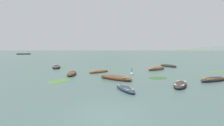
{
  "coord_description": "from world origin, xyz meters",
  "views": [
    {
      "loc": [
        -0.47,
        -8.91,
        3.31
      ],
      "look_at": [
        2.76,
        32.44,
        0.27
      ],
      "focal_mm": 28.8,
      "sensor_mm": 36.0,
      "label": 1
    }
  ],
  "objects_px": {
    "rowboat_3": "(125,89)",
    "rowboat_8": "(168,66)",
    "mooring_buoy": "(132,74)",
    "rowboat_2": "(116,78)",
    "rowboat_7": "(214,79)",
    "rowboat_6": "(99,72)",
    "rowboat_0": "(56,67)",
    "rowboat_5": "(156,69)",
    "rowboat_4": "(180,85)",
    "ferry_0": "(24,54)",
    "rowboat_1": "(72,73)"
  },
  "relations": [
    {
      "from": "rowboat_8",
      "to": "ferry_0",
      "type": "bearing_deg",
      "value": 123.98
    },
    {
      "from": "rowboat_4",
      "to": "ferry_0",
      "type": "xyz_separation_m",
      "value": [
        -60.91,
        118.49,
        0.28
      ]
    },
    {
      "from": "rowboat_1",
      "to": "rowboat_3",
      "type": "relative_size",
      "value": 1.1
    },
    {
      "from": "rowboat_1",
      "to": "rowboat_3",
      "type": "bearing_deg",
      "value": -58.94
    },
    {
      "from": "rowboat_2",
      "to": "rowboat_7",
      "type": "bearing_deg",
      "value": -9.33
    },
    {
      "from": "rowboat_6",
      "to": "mooring_buoy",
      "type": "height_order",
      "value": "mooring_buoy"
    },
    {
      "from": "ferry_0",
      "to": "rowboat_4",
      "type": "bearing_deg",
      "value": -62.8
    },
    {
      "from": "rowboat_0",
      "to": "mooring_buoy",
      "type": "xyz_separation_m",
      "value": [
        12.07,
        -9.71,
        -0.12
      ]
    },
    {
      "from": "rowboat_0",
      "to": "rowboat_5",
      "type": "height_order",
      "value": "rowboat_5"
    },
    {
      "from": "rowboat_2",
      "to": "rowboat_5",
      "type": "relative_size",
      "value": 0.99
    },
    {
      "from": "rowboat_7",
      "to": "rowboat_4",
      "type": "bearing_deg",
      "value": -153.19
    },
    {
      "from": "ferry_0",
      "to": "rowboat_1",
      "type": "bearing_deg",
      "value": -65.59
    },
    {
      "from": "ferry_0",
      "to": "mooring_buoy",
      "type": "xyz_separation_m",
      "value": [
        57.97,
        -110.55,
        -0.35
      ]
    },
    {
      "from": "rowboat_0",
      "to": "rowboat_3",
      "type": "xyz_separation_m",
      "value": [
        9.79,
        -18.81,
        -0.08
      ]
    },
    {
      "from": "rowboat_7",
      "to": "ferry_0",
      "type": "xyz_separation_m",
      "value": [
        -65.84,
        116.0,
        0.27
      ]
    },
    {
      "from": "rowboat_6",
      "to": "rowboat_2",
      "type": "bearing_deg",
      "value": -74.17
    },
    {
      "from": "rowboat_0",
      "to": "rowboat_4",
      "type": "relative_size",
      "value": 1.31
    },
    {
      "from": "rowboat_2",
      "to": "ferry_0",
      "type": "bearing_deg",
      "value": 115.87
    },
    {
      "from": "rowboat_5",
      "to": "rowboat_8",
      "type": "distance_m",
      "value": 6.71
    },
    {
      "from": "mooring_buoy",
      "to": "ferry_0",
      "type": "bearing_deg",
      "value": 117.67
    },
    {
      "from": "rowboat_8",
      "to": "mooring_buoy",
      "type": "height_order",
      "value": "mooring_buoy"
    },
    {
      "from": "rowboat_0",
      "to": "rowboat_3",
      "type": "distance_m",
      "value": 21.21
    },
    {
      "from": "rowboat_6",
      "to": "rowboat_7",
      "type": "xyz_separation_m",
      "value": [
        12.24,
        -8.12,
        0.03
      ]
    },
    {
      "from": "rowboat_2",
      "to": "mooring_buoy",
      "type": "height_order",
      "value": "mooring_buoy"
    },
    {
      "from": "rowboat_3",
      "to": "mooring_buoy",
      "type": "bearing_deg",
      "value": 75.98
    },
    {
      "from": "rowboat_3",
      "to": "mooring_buoy",
      "type": "height_order",
      "value": "mooring_buoy"
    },
    {
      "from": "rowboat_2",
      "to": "ferry_0",
      "type": "distance_m",
      "value": 127.02
    },
    {
      "from": "rowboat_3",
      "to": "rowboat_0",
      "type": "bearing_deg",
      "value": 117.51
    },
    {
      "from": "rowboat_0",
      "to": "rowboat_3",
      "type": "relative_size",
      "value": 1.36
    },
    {
      "from": "rowboat_2",
      "to": "rowboat_6",
      "type": "bearing_deg",
      "value": 105.83
    },
    {
      "from": "rowboat_5",
      "to": "rowboat_7",
      "type": "distance_m",
      "value": 11.21
    },
    {
      "from": "rowboat_2",
      "to": "ferry_0",
      "type": "relative_size",
      "value": 0.44
    },
    {
      "from": "rowboat_5",
      "to": "rowboat_6",
      "type": "bearing_deg",
      "value": -163.89
    },
    {
      "from": "rowboat_3",
      "to": "rowboat_8",
      "type": "bearing_deg",
      "value": 59.68
    },
    {
      "from": "rowboat_6",
      "to": "rowboat_8",
      "type": "distance_m",
      "value": 15.86
    },
    {
      "from": "rowboat_5",
      "to": "rowboat_3",
      "type": "bearing_deg",
      "value": -117.15
    },
    {
      "from": "rowboat_6",
      "to": "mooring_buoy",
      "type": "xyz_separation_m",
      "value": [
        4.36,
        -2.67,
        -0.04
      ]
    },
    {
      "from": "rowboat_7",
      "to": "ferry_0",
      "type": "bearing_deg",
      "value": 119.58
    },
    {
      "from": "mooring_buoy",
      "to": "rowboat_5",
      "type": "bearing_deg",
      "value": 46.35
    },
    {
      "from": "rowboat_3",
      "to": "ferry_0",
      "type": "bearing_deg",
      "value": 114.96
    },
    {
      "from": "rowboat_4",
      "to": "mooring_buoy",
      "type": "relative_size",
      "value": 3.61
    },
    {
      "from": "rowboat_8",
      "to": "rowboat_2",
      "type": "bearing_deg",
      "value": -129.37
    },
    {
      "from": "rowboat_4",
      "to": "rowboat_7",
      "type": "height_order",
      "value": "rowboat_7"
    },
    {
      "from": "rowboat_5",
      "to": "ferry_0",
      "type": "xyz_separation_m",
      "value": [
        -63.14,
        105.12,
        0.22
      ]
    },
    {
      "from": "rowboat_1",
      "to": "rowboat_8",
      "type": "bearing_deg",
      "value": 31.0
    },
    {
      "from": "rowboat_2",
      "to": "rowboat_4",
      "type": "relative_size",
      "value": 1.16
    },
    {
      "from": "rowboat_2",
      "to": "rowboat_4",
      "type": "distance_m",
      "value": 6.91
    },
    {
      "from": "rowboat_0",
      "to": "ferry_0",
      "type": "distance_m",
      "value": 110.79
    },
    {
      "from": "rowboat_2",
      "to": "rowboat_7",
      "type": "relative_size",
      "value": 0.96
    },
    {
      "from": "rowboat_0",
      "to": "rowboat_8",
      "type": "height_order",
      "value": "rowboat_0"
    }
  ]
}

